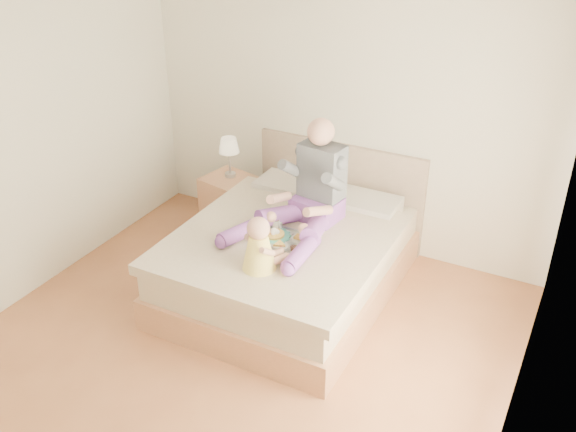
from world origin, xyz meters
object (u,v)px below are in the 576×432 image
at_px(tray, 284,237).
at_px(adult, 308,195).
at_px(bed, 293,256).
at_px(nightstand, 231,205).
at_px(baby, 260,248).

bearing_deg(tray, adult, 81.67).
height_order(bed, nightstand, bed).
distance_m(nightstand, adult, 1.32).
relative_size(nightstand, baby, 1.37).
bearing_deg(nightstand, bed, -18.31).
bearing_deg(adult, bed, -122.87).
bearing_deg(baby, bed, 125.51).
distance_m(tray, baby, 0.46).
bearing_deg(nightstand, baby, -37.83).
height_order(nightstand, baby, baby).
xyz_separation_m(nightstand, adult, (1.09, -0.47, 0.58)).
height_order(tray, baby, baby).
bearing_deg(bed, baby, -84.22).
relative_size(tray, baby, 1.01).
relative_size(nightstand, tray, 1.36).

